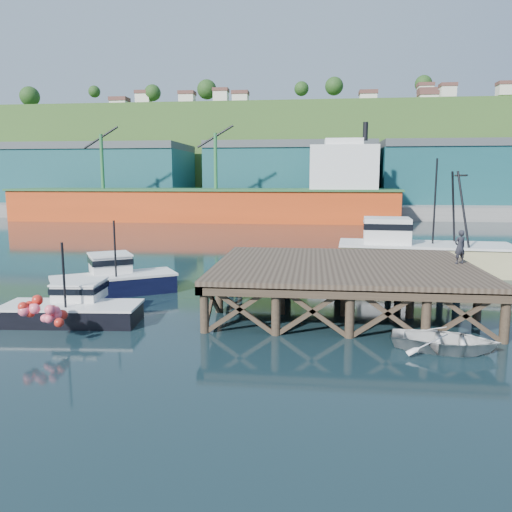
# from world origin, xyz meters

# --- Properties ---
(ground) EXTENTS (300.00, 300.00, 0.00)m
(ground) POSITION_xyz_m (0.00, 0.00, 0.00)
(ground) COLOR black
(ground) RESTS_ON ground
(wharf) EXTENTS (12.00, 10.00, 2.62)m
(wharf) POSITION_xyz_m (5.50, -0.19, 1.94)
(wharf) COLOR brown
(wharf) RESTS_ON ground
(far_quay) EXTENTS (160.00, 40.00, 2.00)m
(far_quay) POSITION_xyz_m (0.00, 70.00, 1.00)
(far_quay) COLOR gray
(far_quay) RESTS_ON ground
(warehouse_left) EXTENTS (32.00, 16.00, 9.00)m
(warehouse_left) POSITION_xyz_m (-35.00, 65.00, 6.50)
(warehouse_left) COLOR #1A5058
(warehouse_left) RESTS_ON far_quay
(warehouse_mid) EXTENTS (28.00, 16.00, 9.00)m
(warehouse_mid) POSITION_xyz_m (0.00, 65.00, 6.50)
(warehouse_mid) COLOR #1A5058
(warehouse_mid) RESTS_ON far_quay
(warehouse_right) EXTENTS (30.00, 16.00, 9.00)m
(warehouse_right) POSITION_xyz_m (30.00, 65.00, 6.50)
(warehouse_right) COLOR #1A5058
(warehouse_right) RESTS_ON far_quay
(cargo_ship) EXTENTS (55.50, 10.00, 13.75)m
(cargo_ship) POSITION_xyz_m (-8.46, 48.00, 3.31)
(cargo_ship) COLOR #E14415
(cargo_ship) RESTS_ON ground
(hillside) EXTENTS (220.00, 50.00, 22.00)m
(hillside) POSITION_xyz_m (0.00, 100.00, 11.00)
(hillside) COLOR #2D511E
(hillside) RESTS_ON ground
(boat_navy) EXTENTS (6.60, 5.31, 3.97)m
(boat_navy) POSITION_xyz_m (-6.57, 1.62, 0.80)
(boat_navy) COLOR black
(boat_navy) RESTS_ON ground
(boat_black) EXTENTS (5.88, 4.92, 3.54)m
(boat_black) POSITION_xyz_m (-6.09, -3.86, 0.65)
(boat_black) COLOR black
(boat_black) RESTS_ON ground
(trawler) EXTENTS (11.28, 4.80, 7.37)m
(trawler) POSITION_xyz_m (11.09, 9.79, 1.52)
(trawler) COLOR #C3B97E
(trawler) RESTS_ON ground
(dinghy) EXTENTS (4.15, 3.33, 0.76)m
(dinghy) POSITION_xyz_m (8.78, -5.80, 0.38)
(dinghy) COLOR silver
(dinghy) RESTS_ON ground
(dockworker) EXTENTS (0.68, 0.58, 1.59)m
(dockworker) POSITION_xyz_m (10.90, 0.49, 2.92)
(dockworker) COLOR black
(dockworker) RESTS_ON wharf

